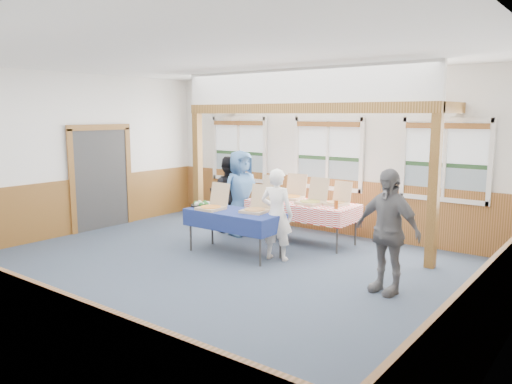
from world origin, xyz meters
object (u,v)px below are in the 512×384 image
(woman_white, at_px, (277,214))
(man_blue, at_px, (241,193))
(table_right, at_px, (302,205))
(woman_black, at_px, (228,194))
(person_grey, at_px, (387,231))
(table_left, at_px, (234,215))

(woman_white, distance_m, man_blue, 1.83)
(table_right, height_order, woman_black, woman_black)
(man_blue, bearing_deg, woman_black, 102.52)
(person_grey, bearing_deg, woman_white, -177.27)
(table_right, bearing_deg, woman_white, -73.97)
(table_right, distance_m, person_grey, 2.87)
(table_right, distance_m, woman_white, 1.30)
(woman_black, height_order, man_blue, man_blue)
(table_right, bearing_deg, woman_black, -169.09)
(table_left, height_order, woman_white, woman_white)
(person_grey, bearing_deg, man_blue, 172.43)
(woman_black, bearing_deg, person_grey, 129.82)
(table_right, xyz_separation_m, woman_white, (0.30, -1.27, 0.05))
(table_left, bearing_deg, woman_black, 132.91)
(woman_white, height_order, person_grey, person_grey)
(man_blue, bearing_deg, table_right, -57.44)
(woman_black, xyz_separation_m, person_grey, (3.98, -1.40, 0.07))
(table_right, relative_size, man_blue, 1.24)
(table_right, bearing_deg, person_grey, -32.25)
(table_left, xyz_separation_m, woman_white, (0.75, 0.19, 0.06))
(table_right, relative_size, woman_black, 1.36)
(table_left, distance_m, woman_white, 0.77)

